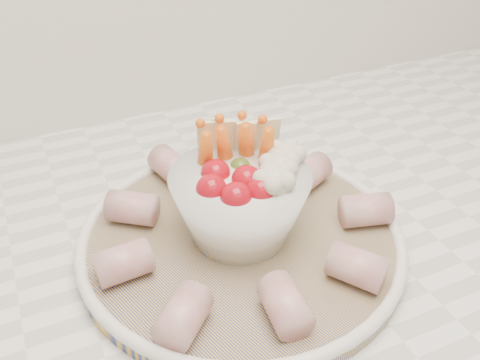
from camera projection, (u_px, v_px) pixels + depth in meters
name	position (u px, v px, depth m)	size (l,w,h in m)	color
serving_platter	(241.00, 238.00, 0.53)	(0.40, 0.40, 0.02)	navy
veggie_bowl	(242.00, 198.00, 0.50)	(0.13, 0.13, 0.11)	white
cured_meat_rolls	(241.00, 222.00, 0.52)	(0.29, 0.28, 0.03)	#B3515C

